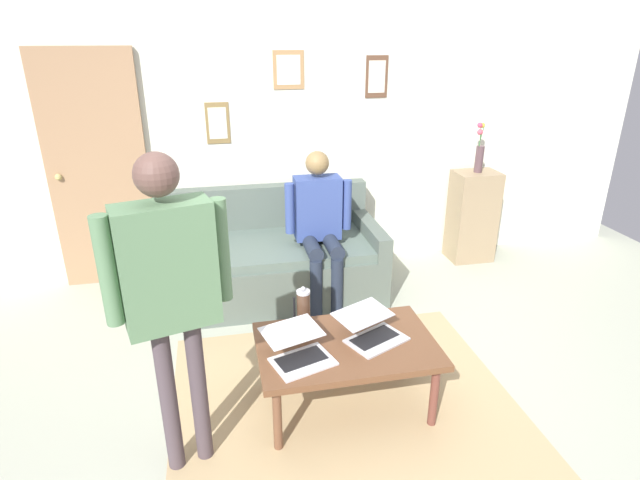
% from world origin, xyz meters
% --- Properties ---
extents(ground_plane, '(7.68, 7.68, 0.00)m').
position_xyz_m(ground_plane, '(0.00, 0.00, 0.00)').
color(ground_plane, '#AFB49F').
extents(area_rug, '(2.10, 2.06, 0.01)m').
position_xyz_m(area_rug, '(-0.00, 0.09, 0.00)').
color(area_rug, tan).
rests_on(area_rug, ground_plane).
extents(back_wall, '(7.04, 0.11, 2.70)m').
position_xyz_m(back_wall, '(-0.00, -2.20, 1.35)').
color(back_wall, silver).
rests_on(back_wall, ground_plane).
extents(interior_door, '(0.82, 0.09, 2.05)m').
position_xyz_m(interior_door, '(1.67, -2.11, 1.02)').
color(interior_door, '#A87F5A').
rests_on(interior_door, ground_plane).
extents(couch, '(1.78, 0.93, 0.88)m').
position_xyz_m(couch, '(0.23, -1.58, 0.30)').
color(couch, '#57645A').
rests_on(couch, ground_plane).
extents(coffee_table, '(1.05, 0.68, 0.45)m').
position_xyz_m(coffee_table, '(-0.00, -0.01, 0.40)').
color(coffee_table, brown).
rests_on(coffee_table, ground_plane).
extents(laptop_left, '(0.46, 0.46, 0.14)m').
position_xyz_m(laptop_left, '(-0.16, -0.03, 0.50)').
color(laptop_left, silver).
rests_on(laptop_left, coffee_table).
extents(laptop_center, '(0.42, 0.45, 0.14)m').
position_xyz_m(laptop_center, '(0.30, 0.08, 0.50)').
color(laptop_center, silver).
rests_on(laptop_center, coffee_table).
extents(french_press, '(0.10, 0.08, 0.28)m').
position_xyz_m(french_press, '(0.22, -0.24, 0.58)').
color(french_press, '#4C3323').
rests_on(french_press, coffee_table).
extents(side_shelf, '(0.42, 0.32, 0.90)m').
position_xyz_m(side_shelf, '(-1.79, -1.91, 0.45)').
color(side_shelf, '#9C8261').
rests_on(side_shelf, ground_plane).
extents(flower_vase, '(0.09, 0.09, 0.47)m').
position_xyz_m(flower_vase, '(-1.79, -1.91, 1.09)').
color(flower_vase, '#573F44').
rests_on(flower_vase, side_shelf).
extents(person_standing, '(0.59, 0.29, 1.68)m').
position_xyz_m(person_standing, '(0.92, 0.25, 1.08)').
color(person_standing, '#4C4046').
rests_on(person_standing, ground_plane).
extents(person_seated, '(0.55, 0.51, 1.28)m').
position_xyz_m(person_seated, '(-0.12, -1.36, 0.73)').
color(person_seated, '#232B3C').
rests_on(person_seated, ground_plane).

